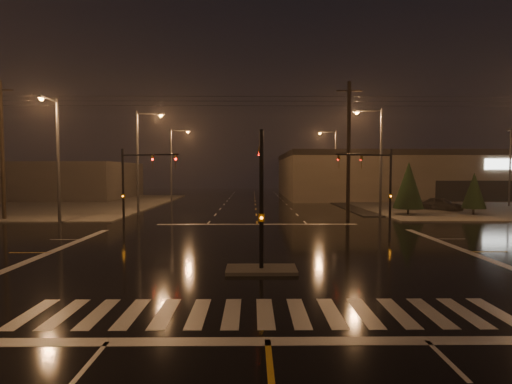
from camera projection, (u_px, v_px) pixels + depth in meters
ground at (260, 252)px, 20.95m from camera, size 140.00×140.00×0.00m
sidewalk_ne at (489, 204)px, 51.19m from camera, size 36.00×36.00×0.12m
sidewalk_nw at (19, 204)px, 50.63m from camera, size 36.00×36.00×0.12m
median_island at (261, 270)px, 16.96m from camera, size 3.00×1.60×0.15m
crosswalk at (265, 313)px, 11.97m from camera, size 15.00×2.60×0.01m
stop_bar_near at (268, 341)px, 9.97m from camera, size 16.00×0.50×0.01m
stop_bar_far at (257, 224)px, 31.94m from camera, size 16.00×0.50×0.01m
retail_building at (463, 174)px, 67.00m from camera, size 60.20×28.30×7.20m
commercial_block at (31, 180)px, 62.42m from camera, size 30.00×18.00×5.60m
signal_mast_median at (261, 183)px, 17.69m from camera, size 0.25×4.59×6.00m
signal_mast_ne at (379, 177)px, 30.97m from camera, size 4.84×1.86×6.00m
signal_mast_nw at (134, 177)px, 30.79m from camera, size 4.84×1.86×6.00m
streetlight_1 at (141, 155)px, 38.52m from camera, size 2.77×0.32×10.00m
streetlight_2 at (173, 160)px, 54.50m from camera, size 2.77×0.32×10.00m
streetlight_3 at (378, 154)px, 36.73m from camera, size 2.77×0.32×10.00m
streetlight_4 at (334, 160)px, 56.70m from camera, size 2.77×0.32×10.00m
streetlight_5 at (56, 152)px, 31.67m from camera, size 0.32×2.77×10.00m
utility_pole_0 at (2, 149)px, 34.41m from camera, size 2.20×0.32×12.00m
utility_pole_1 at (349, 150)px, 34.69m from camera, size 2.20×0.32×12.00m
conifer_0 at (409, 185)px, 38.02m from camera, size 2.84×2.84×5.14m
conifer_1 at (474, 191)px, 38.08m from camera, size 2.19×2.19×4.12m
car_parked at (441, 204)px, 42.61m from camera, size 3.93×4.56×1.48m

